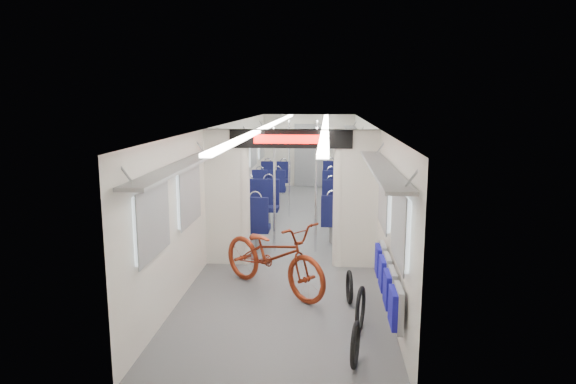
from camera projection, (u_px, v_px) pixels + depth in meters
The scene contains 14 objects.
carriage at pixel (297, 164), 10.23m from camera, with size 12.00×12.02×2.31m.
bicycle at pixel (273, 255), 7.50m from camera, with size 0.71×2.05×1.08m, color maroon.
flip_bench at pixel (387, 281), 6.33m from camera, with size 0.12×2.07×0.47m.
bike_hoop_a at pixel (355, 347), 5.39m from camera, with size 0.50×0.50×0.05m, color black.
bike_hoop_b at pixel (360, 310), 6.29m from camera, with size 0.54×0.54×0.05m, color black.
bike_hoop_c at pixel (349, 289), 7.08m from camera, with size 0.47×0.47×0.05m, color black.
seat_bay_near_left at pixel (251, 210), 10.47m from camera, with size 0.94×2.23×1.15m.
seat_bay_near_right at pixel (343, 208), 10.80m from camera, with size 0.89×1.99×1.07m.
seat_bay_far_left at pixel (272, 180), 14.43m from camera, with size 0.88×1.92×1.05m.
seat_bay_far_right at pixel (339, 182), 14.01m from camera, with size 0.92×2.12×1.11m.
stanchion_near_left at pixel (274, 190), 9.34m from camera, with size 0.04×0.04×2.30m, color silver.
stanchion_near_right at pixel (316, 191), 9.31m from camera, with size 0.05×0.05×2.30m, color silver.
stanchion_far_left at pixel (289, 169), 12.12m from camera, with size 0.04×0.04×2.30m, color silver.
stanchion_far_right at pixel (316, 169), 12.09m from camera, with size 0.05×0.05×2.30m, color silver.
Camera 1 is at (0.59, -10.41, 2.80)m, focal length 32.00 mm.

